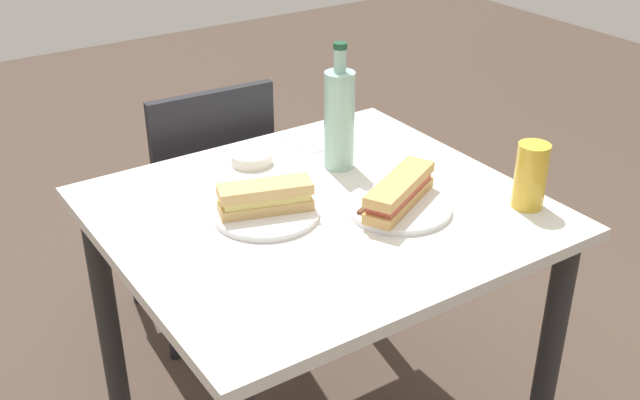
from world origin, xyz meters
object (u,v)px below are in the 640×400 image
baguette_sandwich_near (265,197)px  water_bottle (339,118)px  dining_table (320,250)px  chair_far (205,194)px  olive_bowl (251,158)px  beer_glass (531,176)px  knife_far (375,200)px  baguette_sandwich_far (399,192)px  plate_far (399,207)px  knife_near (256,198)px  plate_near (266,213)px

baguette_sandwich_near → water_bottle: bearing=23.2°
dining_table → chair_far: 0.66m
chair_far → olive_bowl: chair_far is taller
beer_glass → chair_far: bearing=114.7°
dining_table → knife_far: size_ratio=5.85×
dining_table → chair_far: bearing=90.4°
olive_bowl → baguette_sandwich_near: bearing=-112.5°
baguette_sandwich_near → baguette_sandwich_far: bearing=-28.4°
water_bottle → chair_far: bearing=109.4°
baguette_sandwich_far → plate_far: bearing=0.0°
beer_glass → plate_far: bearing=150.3°
baguette_sandwich_near → olive_bowl: bearing=67.5°
plate_far → baguette_sandwich_far: 0.04m
baguette_sandwich_near → plate_far: size_ratio=0.91×
baguette_sandwich_near → plate_far: baguette_sandwich_near is taller
chair_far → knife_near: size_ratio=5.46×
knife_near → water_bottle: water_bottle is taller
knife_near → olive_bowl: (0.10, 0.21, -0.00)m
dining_table → plate_near: bearing=164.4°
dining_table → baguette_sandwich_near: size_ratio=4.34×
baguette_sandwich_far → plate_near: bearing=151.6°
baguette_sandwich_near → beer_glass: 0.62m
knife_near → chair_far: bearing=78.1°
plate_far → beer_glass: bearing=-29.7°
knife_near → baguette_sandwich_far: size_ratio=0.62×
baguette_sandwich_near → olive_bowl: (0.11, 0.27, -0.03)m
chair_far → olive_bowl: 0.43m
knife_far → olive_bowl: bearing=108.9°
beer_glass → water_bottle: bearing=120.2°
beer_glass → olive_bowl: 0.72m
baguette_sandwich_near → olive_bowl: baguette_sandwich_near is taller
baguette_sandwich_near → beer_glass: (0.54, -0.30, 0.03)m
beer_glass → olive_bowl: bearing=127.1°
knife_far → chair_far: bearing=99.2°
baguette_sandwich_near → beer_glass: bearing=-29.1°
plate_near → knife_near: knife_near is taller
chair_far → baguette_sandwich_far: bearing=-78.7°
beer_glass → baguette_sandwich_far: bearing=150.3°
baguette_sandwich_near → plate_far: (0.27, -0.15, -0.04)m
plate_near → water_bottle: size_ratio=0.75×
knife_near → baguette_sandwich_far: baguette_sandwich_far is taller
baguette_sandwich_near → knife_far: baguette_sandwich_near is taller
beer_glass → dining_table: bearing=147.4°
dining_table → baguette_sandwich_near: bearing=164.4°
water_bottle → plate_near: bearing=-156.8°
plate_far → knife_far: knife_far is taller
olive_bowl → chair_far: bearing=88.0°
chair_far → knife_near: bearing=-101.9°
dining_table → chair_far: size_ratio=1.13×
plate_far → knife_far: (-0.04, 0.05, 0.01)m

